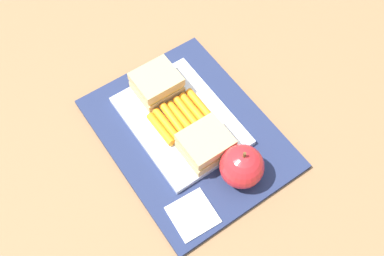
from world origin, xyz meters
TOP-DOWN VIEW (x-y plane):
  - ground_plane at (0.00, 0.00)m, footprint 2.40×2.40m
  - lunchbag_mat at (0.00, 0.00)m, footprint 0.36×0.28m
  - food_tray at (-0.03, 0.00)m, footprint 0.23×0.17m
  - sandwich_half_left at (-0.10, 0.00)m, footprint 0.07×0.08m
  - sandwich_half_right at (0.05, 0.00)m, footprint 0.07×0.08m
  - carrot_sticks_bundle at (-0.03, 0.00)m, footprint 0.08×0.10m
  - apple at (0.12, 0.02)m, footprint 0.08×0.08m
  - paper_napkin at (0.14, -0.08)m, footprint 0.07×0.07m

SIDE VIEW (x-z plane):
  - ground_plane at x=0.00m, z-range 0.00..0.00m
  - lunchbag_mat at x=0.00m, z-range 0.00..0.01m
  - paper_napkin at x=0.14m, z-range 0.01..0.01m
  - food_tray at x=-0.03m, z-range 0.01..0.02m
  - carrot_sticks_bundle at x=-0.03m, z-range 0.02..0.04m
  - sandwich_half_left at x=-0.10m, z-range 0.02..0.07m
  - sandwich_half_right at x=0.05m, z-range 0.02..0.07m
  - apple at x=0.12m, z-range 0.00..0.09m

